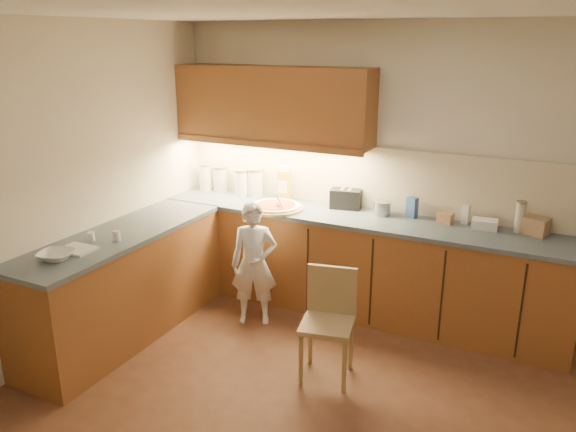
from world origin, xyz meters
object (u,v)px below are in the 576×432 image
object	(u,v)px
child	(254,264)
oil_jug	(285,185)
toaster	(346,199)
wooden_chair	(329,315)
pizza_on_board	(276,207)

from	to	relation	value
child	oil_jug	xyz separation A→B (m)	(-0.10, 0.78, 0.52)
child	toaster	distance (m)	1.07
wooden_chair	oil_jug	xyz separation A→B (m)	(-1.00, 1.25, 0.60)
pizza_on_board	wooden_chair	xyz separation A→B (m)	(0.94, -0.95, -0.46)
pizza_on_board	wooden_chair	distance (m)	1.41
wooden_chair	toaster	size ratio (longest dim) A/B	2.71
oil_jug	wooden_chair	bearing A→B (deg)	-51.33
wooden_chair	toaster	xyz separation A→B (m)	(-0.37, 1.27, 0.53)
pizza_on_board	toaster	world-z (taller)	pizza_on_board
child	oil_jug	size ratio (longest dim) A/B	3.18
child	toaster	size ratio (longest dim) A/B	3.61
oil_jug	pizza_on_board	bearing A→B (deg)	-78.70
wooden_chair	toaster	world-z (taller)	toaster
pizza_on_board	oil_jug	xyz separation A→B (m)	(-0.06, 0.30, 0.14)
wooden_chair	oil_jug	world-z (taller)	oil_jug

